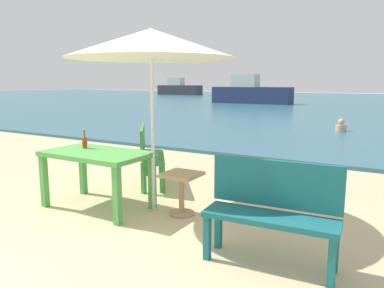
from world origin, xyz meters
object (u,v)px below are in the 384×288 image
picnic_table_green (97,160)px  bench_teal_center (272,206)px  patio_umbrella (151,44)px  side_table_wood (182,188)px  boat_ferry (179,89)px  swimmer_person (341,126)px  bench_green_left (148,151)px  boat_tanker (251,93)px  beer_bottle_amber (85,141)px

picnic_table_green → bench_teal_center: (2.48, -0.31, -0.11)m
patio_umbrella → side_table_wood: bearing=3.5°
side_table_wood → boat_ferry: 43.22m
bench_teal_center → swimmer_person: bearing=95.0°
bench_teal_center → bench_green_left: 3.05m
bench_teal_center → bench_green_left: size_ratio=1.04×
side_table_wood → boat_tanker: boat_tanker is taller
bench_green_left → swimmer_person: bench_green_left is taller
picnic_table_green → boat_ferry: 42.92m
side_table_wood → bench_green_left: 1.57m
picnic_table_green → swimmer_person: bearing=80.0°
picnic_table_green → side_table_wood: 1.19m
side_table_wood → swimmer_person: side_table_wood is taller
bench_green_left → boat_ferry: boat_ferry is taller
picnic_table_green → swimmer_person: (1.63, 9.27, -0.41)m
patio_umbrella → boat_tanker: size_ratio=0.39×
patio_umbrella → boat_ferry: (-22.78, 36.50, -1.27)m
bench_teal_center → picnic_table_green: bearing=172.8°
bench_green_left → boat_ferry: 41.76m
swimmer_person → bench_green_left: bearing=-102.4°
beer_bottle_amber → picnic_table_green: bearing=-17.3°
beer_bottle_amber → bench_teal_center: bearing=-8.4°
beer_bottle_amber → swimmer_person: size_ratio=0.65×
bench_teal_center → swimmer_person: 9.63m
patio_umbrella → side_table_wood: size_ratio=4.26×
beer_bottle_amber → swimmer_person: (1.95, 9.17, -0.61)m
side_table_wood → boat_ferry: (-23.20, 36.47, 0.49)m
picnic_table_green → boat_ferry: bearing=121.0°
beer_bottle_amber → bench_green_left: 1.24m
beer_bottle_amber → bench_teal_center: beer_bottle_amber is taller
bench_teal_center → swimmer_person: size_ratio=2.99×
picnic_table_green → boat_ferry: boat_ferry is taller
picnic_table_green → bench_teal_center: size_ratio=1.14×
picnic_table_green → side_table_wood: bearing=16.6°
side_table_wood → bench_green_left: bench_green_left is taller
bench_teal_center → swimmer_person: (-0.84, 9.58, -0.30)m
bench_green_left → swimmer_person: bearing=77.6°
beer_bottle_amber → bench_green_left: beer_bottle_amber is taller
bench_teal_center → boat_ferry: (-24.57, 37.11, 0.30)m
swimmer_person → boat_ferry: (-23.73, 27.53, 0.61)m
bench_green_left → picnic_table_green: bearing=-84.3°
side_table_wood → bench_teal_center: bench_teal_center is taller
picnic_table_green → beer_bottle_amber: (-0.32, 0.10, 0.20)m
boat_tanker → boat_ferry: bearing=137.8°
bench_green_left → boat_tanker: size_ratio=0.20×
bench_teal_center → bench_green_left: same height
side_table_wood → boat_tanker: size_ratio=0.09×
picnic_table_green → bench_green_left: bearing=95.7°
beer_bottle_amber → swimmer_person: bearing=78.0°
bench_teal_center → boat_tanker: boat_tanker is taller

